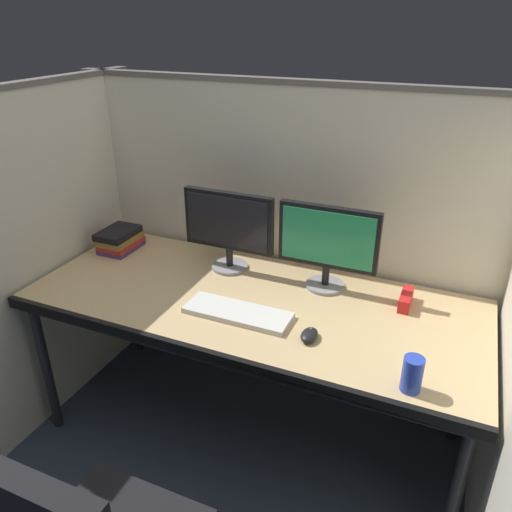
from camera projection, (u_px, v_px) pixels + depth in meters
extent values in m
plane|color=#2D3847|center=(224.00, 478.00, 2.17)|extent=(8.00, 8.00, 0.00)
cube|color=beige|center=(288.00, 250.00, 2.44)|extent=(2.20, 0.05, 1.55)
cube|color=#605B56|center=(293.00, 81.00, 2.09)|extent=(2.21, 0.06, 0.02)
cube|color=beige|center=(50.00, 260.00, 2.34)|extent=(0.05, 1.40, 1.55)
cube|color=#605B56|center=(14.00, 85.00, 2.00)|extent=(0.06, 1.41, 0.02)
cube|color=tan|center=(251.00, 303.00, 2.10)|extent=(1.90, 0.80, 0.04)
cube|color=black|center=(207.00, 356.00, 1.78)|extent=(1.90, 0.02, 0.05)
cylinder|color=black|center=(46.00, 367.00, 2.30)|extent=(0.04, 0.04, 0.70)
cylinder|color=black|center=(454.00, 502.00, 1.66)|extent=(0.04, 0.04, 0.70)
cylinder|color=black|center=(134.00, 298.00, 2.86)|extent=(0.04, 0.04, 0.70)
cylinder|color=black|center=(464.00, 379.00, 2.22)|extent=(0.04, 0.04, 0.70)
cylinder|color=gray|center=(230.00, 266.00, 2.34)|extent=(0.17, 0.17, 0.01)
cylinder|color=black|center=(230.00, 256.00, 2.32)|extent=(0.03, 0.03, 0.09)
cube|color=black|center=(229.00, 221.00, 2.24)|extent=(0.43, 0.03, 0.27)
cube|color=black|center=(227.00, 222.00, 2.23)|extent=(0.39, 0.01, 0.23)
cylinder|color=gray|center=(325.00, 285.00, 2.18)|extent=(0.17, 0.17, 0.01)
cylinder|color=black|center=(326.00, 275.00, 2.16)|extent=(0.03, 0.03, 0.09)
cube|color=black|center=(328.00, 237.00, 2.08)|extent=(0.43, 0.03, 0.27)
cube|color=#268C59|center=(327.00, 238.00, 2.06)|extent=(0.39, 0.01, 0.23)
cube|color=silver|center=(238.00, 313.00, 1.97)|extent=(0.43, 0.15, 0.02)
ellipsoid|color=black|center=(309.00, 335.00, 1.83)|extent=(0.06, 0.10, 0.03)
cylinder|color=#59595B|center=(311.00, 330.00, 1.84)|extent=(0.01, 0.01, 0.01)
cylinder|color=#263FB2|center=(412.00, 374.00, 1.56)|extent=(0.07, 0.07, 0.12)
cube|color=red|center=(406.00, 299.00, 2.03)|extent=(0.04, 0.15, 0.06)
cube|color=#4C3366|center=(121.00, 247.00, 2.52)|extent=(0.15, 0.21, 0.02)
cube|color=#B22626|center=(121.00, 243.00, 2.51)|extent=(0.15, 0.21, 0.02)
cube|color=olive|center=(119.00, 239.00, 2.50)|extent=(0.15, 0.21, 0.03)
cube|color=black|center=(118.00, 233.00, 2.48)|extent=(0.15, 0.21, 0.03)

